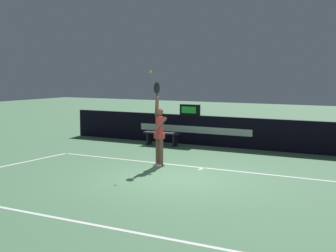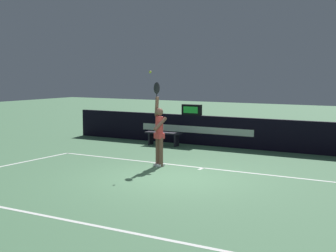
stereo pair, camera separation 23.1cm
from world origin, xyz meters
name	(u,v)px [view 1 (the left image)]	position (x,y,z in m)	size (l,w,h in m)	color
ground_plane	(177,178)	(0.00, 0.00, 0.00)	(60.00, 60.00, 0.00)	#4C7C55
court_lines	(150,188)	(0.00, -1.32, 0.00)	(10.42, 6.00, 0.00)	white
back_wall	(253,134)	(-0.01, 5.65, 0.56)	(15.66, 0.17, 1.11)	black
speed_display	(190,110)	(-2.55, 5.65, 1.31)	(0.78, 0.20, 0.40)	black
tennis_player	(159,132)	(-1.25, 1.21, 1.02)	(0.47, 0.48, 2.46)	brown
tennis_ball	(150,72)	(-1.40, 0.97, 2.74)	(0.07, 0.07, 0.07)	#CFDC32
courtside_bench_far	(162,136)	(-3.29, 4.81, 0.37)	(1.44, 0.47, 0.49)	black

